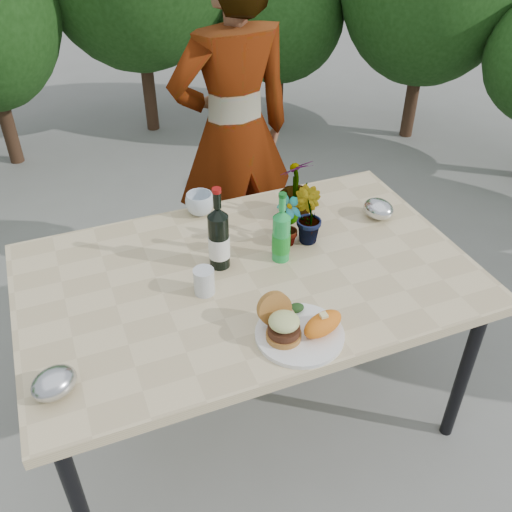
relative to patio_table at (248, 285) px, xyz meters
name	(u,v)px	position (x,y,z in m)	size (l,w,h in m)	color
ground	(249,407)	(0.00, 0.00, -0.69)	(80.00, 80.00, 0.00)	slate
patio_table	(248,285)	(0.00, 0.00, 0.00)	(1.60, 1.00, 0.75)	#D1BB8B
shrub_hedge	(197,17)	(0.38, 1.77, 0.48)	(6.76, 5.27, 2.51)	#382316
dinner_plate	(300,334)	(0.04, -0.36, 0.06)	(0.28, 0.28, 0.01)	white
burger_stack	(281,323)	(-0.02, -0.34, 0.12)	(0.11, 0.16, 0.11)	#B7722D
sweet_potato	(323,324)	(0.10, -0.38, 0.10)	(0.15, 0.08, 0.06)	orange
grilled_veg	(292,310)	(0.05, -0.26, 0.09)	(0.08, 0.05, 0.03)	olive
wine_bottle	(219,239)	(-0.08, 0.08, 0.17)	(0.08, 0.08, 0.32)	black
sparkling_water	(281,236)	(0.14, 0.03, 0.16)	(0.07, 0.07, 0.28)	green
plastic_cup	(204,281)	(-0.17, -0.04, 0.10)	(0.07, 0.07, 0.10)	silver
seedling_left	(289,221)	(0.20, 0.10, 0.17)	(0.11, 0.08, 0.22)	#22591E
seedling_mid	(307,216)	(0.28, 0.11, 0.17)	(0.12, 0.10, 0.22)	#22591E
seedling_right	(297,188)	(0.32, 0.28, 0.18)	(0.14, 0.14, 0.25)	#1D541D
blue_bowl	(200,204)	(-0.04, 0.44, 0.10)	(0.12, 0.12, 0.09)	silver
foil_packet_left	(54,383)	(-0.69, -0.30, 0.10)	(0.13, 0.11, 0.08)	#B5B7BC
foil_packet_right	(378,209)	(0.62, 0.14, 0.10)	(0.13, 0.11, 0.08)	silver
person	(234,135)	(0.28, 0.89, 0.16)	(0.62, 0.41, 1.70)	#8D5846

